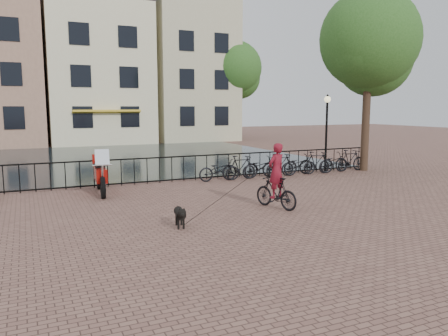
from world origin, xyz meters
name	(u,v)px	position (x,y,z in m)	size (l,w,h in m)	color
ground	(277,235)	(0.00, 0.00, 0.00)	(100.00, 100.00, 0.00)	brown
canal_water	(124,157)	(0.00, 17.30, 0.00)	(20.00, 20.00, 0.00)	black
railing	(172,169)	(0.00, 8.00, 0.50)	(20.00, 0.05, 1.02)	black
canal_house_mid	(96,71)	(0.50, 30.00, 5.90)	(8.00, 9.50, 11.80)	beige
canal_house_right	(186,66)	(8.50, 30.00, 6.65)	(7.00, 9.00, 13.30)	#B8B189
tree_near_right	(369,40)	(9.20, 7.30, 5.97)	(4.48, 4.48, 8.24)	black
tree_far_right	(235,68)	(12.00, 27.00, 6.35)	(4.76, 4.76, 8.76)	black
lamp_post	(327,120)	(7.20, 7.60, 2.38)	(0.30, 0.30, 3.45)	black
cyclist	(276,180)	(1.39, 2.36, 0.85)	(0.92, 1.71, 2.25)	black
dog	(180,216)	(-1.85, 1.60, 0.28)	(0.42, 0.87, 0.56)	black
motorcycle	(100,170)	(-2.95, 6.76, 0.83)	(0.73, 2.36, 1.66)	#99100B
parked_bike_0	(219,170)	(1.80, 7.40, 0.45)	(0.60, 1.72, 0.90)	black
parked_bike_1	(240,167)	(2.75, 7.40, 0.50)	(0.47, 1.66, 1.00)	black
parked_bike_2	(261,167)	(3.70, 7.40, 0.45)	(0.60, 1.72, 0.90)	black
parked_bike_3	(280,165)	(4.65, 7.40, 0.50)	(0.47, 1.66, 1.00)	black
parked_bike_4	(299,165)	(5.60, 7.40, 0.45)	(0.60, 1.72, 0.90)	black
parked_bike_5	(316,163)	(6.55, 7.40, 0.50)	(0.47, 1.66, 1.00)	black
parked_bike_6	(333,162)	(7.50, 7.40, 0.45)	(0.60, 1.72, 0.90)	black
parked_bike_7	(350,160)	(8.45, 7.40, 0.50)	(0.47, 1.66, 1.00)	black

